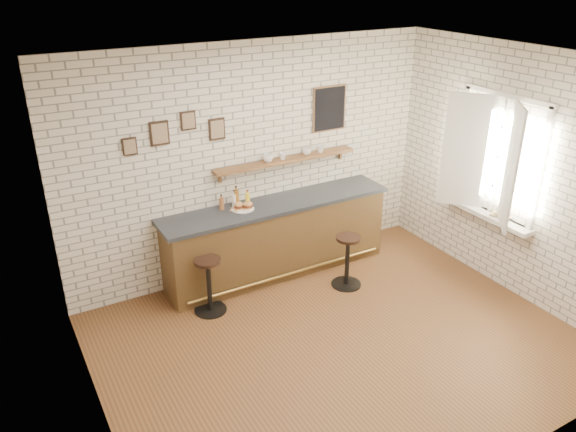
# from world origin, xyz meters

# --- Properties ---
(ground) EXTENTS (5.00, 5.00, 0.00)m
(ground) POSITION_xyz_m (0.00, 0.00, 0.00)
(ground) COLOR brown
(ground) RESTS_ON ground
(bar_counter) EXTENTS (3.10, 0.65, 1.01)m
(bar_counter) POSITION_xyz_m (0.15, 1.70, 0.51)
(bar_counter) COLOR #523B1E
(bar_counter) RESTS_ON ground
(sandwich_plate) EXTENTS (0.28, 0.28, 0.01)m
(sandwich_plate) POSITION_xyz_m (-0.32, 1.73, 1.02)
(sandwich_plate) COLOR white
(sandwich_plate) RESTS_ON bar_counter
(ciabatta_sandwich) EXTENTS (0.26, 0.18, 0.08)m
(ciabatta_sandwich) POSITION_xyz_m (-0.31, 1.73, 1.06)
(ciabatta_sandwich) COLOR tan
(ciabatta_sandwich) RESTS_ON sandwich_plate
(potato_chips) EXTENTS (0.27, 0.18, 0.00)m
(potato_chips) POSITION_xyz_m (-0.33, 1.73, 1.02)
(potato_chips) COLOR #DF9D4F
(potato_chips) RESTS_ON sandwich_plate
(bitters_bottle_brown) EXTENTS (0.06, 0.06, 0.20)m
(bitters_bottle_brown) POSITION_xyz_m (-0.55, 1.85, 1.09)
(bitters_bottle_brown) COLOR brown
(bitters_bottle_brown) RESTS_ON bar_counter
(bitters_bottle_white) EXTENTS (0.06, 0.06, 0.22)m
(bitters_bottle_white) POSITION_xyz_m (-0.37, 1.85, 1.10)
(bitters_bottle_white) COLOR white
(bitters_bottle_white) RESTS_ON bar_counter
(bitters_bottle_amber) EXTENTS (0.07, 0.07, 0.27)m
(bitters_bottle_amber) POSITION_xyz_m (-0.34, 1.85, 1.12)
(bitters_bottle_amber) COLOR #945917
(bitters_bottle_amber) RESTS_ON bar_counter
(condiment_bottle_yellow) EXTENTS (0.06, 0.06, 0.19)m
(condiment_bottle_yellow) POSITION_xyz_m (-0.19, 1.85, 1.09)
(condiment_bottle_yellow) COLOR yellow
(condiment_bottle_yellow) RESTS_ON bar_counter
(bar_stool_left) EXTENTS (0.39, 0.39, 0.70)m
(bar_stool_left) POSITION_xyz_m (-0.99, 1.28, 0.37)
(bar_stool_left) COLOR black
(bar_stool_left) RESTS_ON ground
(bar_stool_right) EXTENTS (0.39, 0.39, 0.70)m
(bar_stool_right) POSITION_xyz_m (0.76, 0.96, 0.37)
(bar_stool_right) COLOR black
(bar_stool_right) RESTS_ON ground
(wall_shelf) EXTENTS (2.00, 0.18, 0.18)m
(wall_shelf) POSITION_xyz_m (0.40, 1.90, 1.48)
(wall_shelf) COLOR brown
(wall_shelf) RESTS_ON ground
(shelf_cup_a) EXTENTS (0.18, 0.18, 0.10)m
(shelf_cup_a) POSITION_xyz_m (0.14, 1.90, 1.55)
(shelf_cup_a) COLOR white
(shelf_cup_a) RESTS_ON wall_shelf
(shelf_cup_b) EXTENTS (0.14, 0.14, 0.09)m
(shelf_cup_b) POSITION_xyz_m (0.35, 1.90, 1.54)
(shelf_cup_b) COLOR white
(shelf_cup_b) RESTS_ON wall_shelf
(shelf_cup_c) EXTENTS (0.13, 0.13, 0.09)m
(shelf_cup_c) POSITION_xyz_m (0.71, 1.90, 1.55)
(shelf_cup_c) COLOR white
(shelf_cup_c) RESTS_ON wall_shelf
(shelf_cup_d) EXTENTS (0.12, 0.12, 0.09)m
(shelf_cup_d) POSITION_xyz_m (0.92, 1.90, 1.55)
(shelf_cup_d) COLOR white
(shelf_cup_d) RESTS_ON wall_shelf
(back_wall_decor) EXTENTS (2.96, 0.02, 0.56)m
(back_wall_decor) POSITION_xyz_m (0.23, 1.98, 2.05)
(back_wall_decor) COLOR black
(back_wall_decor) RESTS_ON ground
(window_sill) EXTENTS (0.20, 1.35, 0.06)m
(window_sill) POSITION_xyz_m (2.40, 0.30, 0.90)
(window_sill) COLOR white
(window_sill) RESTS_ON ground
(casement_window) EXTENTS (0.40, 1.30, 1.56)m
(casement_window) POSITION_xyz_m (2.36, 0.30, 1.65)
(casement_window) COLOR white
(casement_window) RESTS_ON ground
(book_lower) EXTENTS (0.26, 0.29, 0.02)m
(book_lower) POSITION_xyz_m (2.38, 0.08, 0.94)
(book_lower) COLOR tan
(book_lower) RESTS_ON window_sill
(book_upper) EXTENTS (0.21, 0.24, 0.02)m
(book_upper) POSITION_xyz_m (2.38, 0.10, 0.96)
(book_upper) COLOR tan
(book_upper) RESTS_ON book_lower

